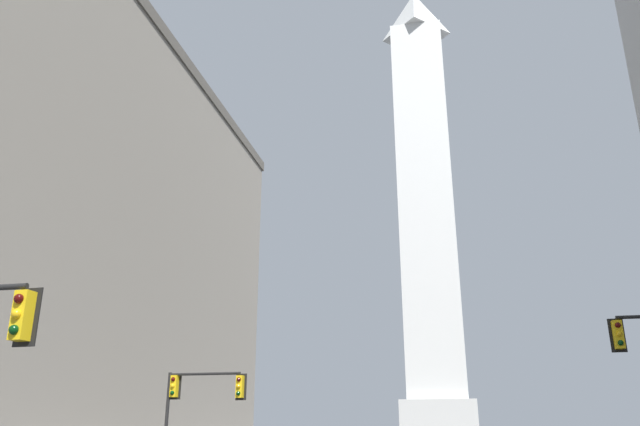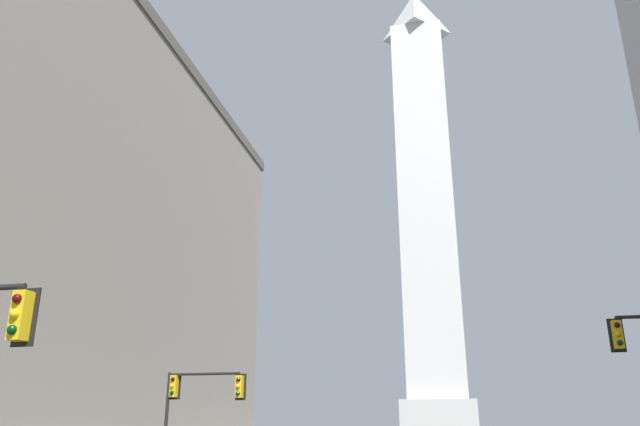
# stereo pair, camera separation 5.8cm
# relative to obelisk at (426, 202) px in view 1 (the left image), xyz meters

# --- Properties ---
(obelisk) EXTENTS (9.26, 9.26, 68.09)m
(obelisk) POSITION_rel_obelisk_xyz_m (0.00, 0.00, 0.00)
(obelisk) COLOR silver
(obelisk) RESTS_ON ground_plane
(traffic_light_mid_left) EXTENTS (4.39, 0.51, 4.92)m
(traffic_light_mid_left) POSITION_rel_obelisk_xyz_m (-11.14, -51.81, -28.89)
(traffic_light_mid_left) COLOR black
(traffic_light_mid_left) RESTS_ON ground_plane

